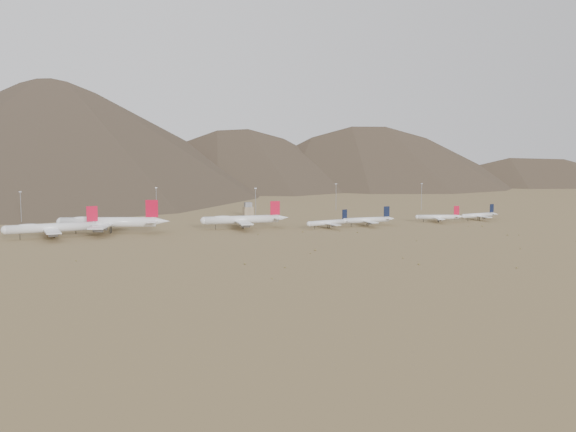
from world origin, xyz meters
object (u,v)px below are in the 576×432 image
object	(u,v)px
widebody_west	(52,228)
widebody_east	(242,219)
widebody_centre	(109,222)
control_tower	(248,210)
narrowbody_b	(368,220)
narrowbody_a	(329,222)

from	to	relation	value
widebody_west	widebody_east	xyz separation A→B (m)	(131.34, 10.29, -0.12)
widebody_west	widebody_centre	xyz separation A→B (m)	(36.73, 12.01, 1.12)
widebody_west	control_tower	world-z (taller)	widebody_west
widebody_east	narrowbody_b	distance (m)	96.50
widebody_east	narrowbody_a	size ratio (longest dim) A/B	1.69
widebody_west	narrowbody_a	xyz separation A→B (m)	(193.73, -6.32, -2.65)
widebody_east	widebody_west	bearing A→B (deg)	-174.28
narrowbody_a	widebody_west	bearing A→B (deg)	164.12
widebody_west	narrowbody_b	xyz separation A→B (m)	(226.92, -2.82, -2.22)
widebody_east	narrowbody_a	xyz separation A→B (m)	(62.38, -16.61, -2.54)
widebody_centre	narrowbody_a	xyz separation A→B (m)	(156.99, -18.33, -3.77)
narrowbody_b	control_tower	xyz separation A→B (m)	(-70.82, 96.00, 0.58)
widebody_east	narrowbody_b	bearing A→B (deg)	-6.57
widebody_east	control_tower	size ratio (longest dim) A/B	5.57
widebody_centre	narrowbody_a	bearing A→B (deg)	9.13
widebody_west	widebody_centre	bearing A→B (deg)	9.75
widebody_east	narrowbody_b	world-z (taller)	widebody_east
widebody_centre	control_tower	xyz separation A→B (m)	(119.37, 81.17, -2.76)
control_tower	widebody_centre	bearing A→B (deg)	-145.79
widebody_west	control_tower	distance (m)	181.81
widebody_west	narrowbody_b	size ratio (longest dim) A/B	1.53
control_tower	widebody_west	bearing A→B (deg)	-149.17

